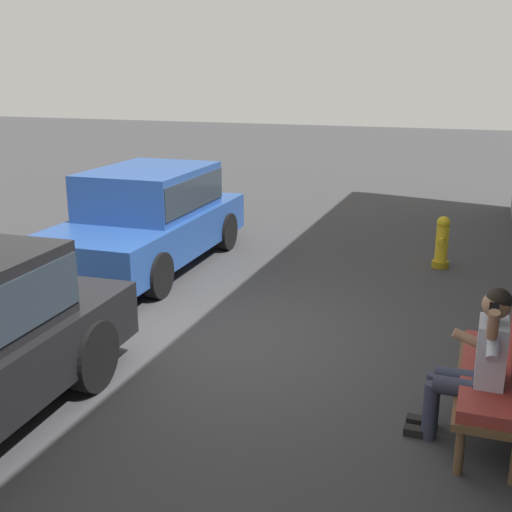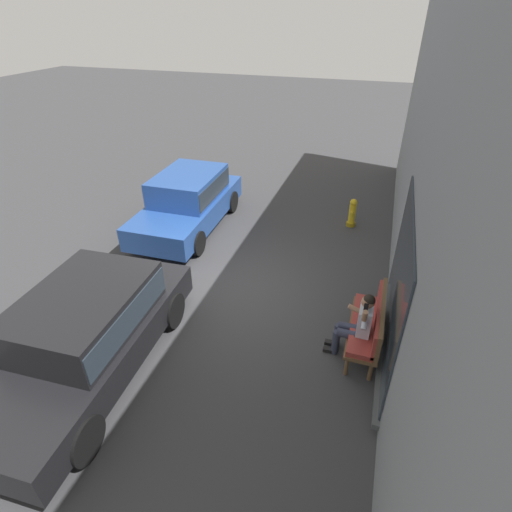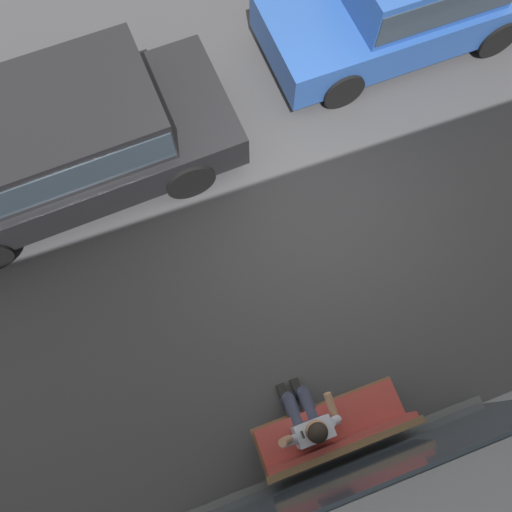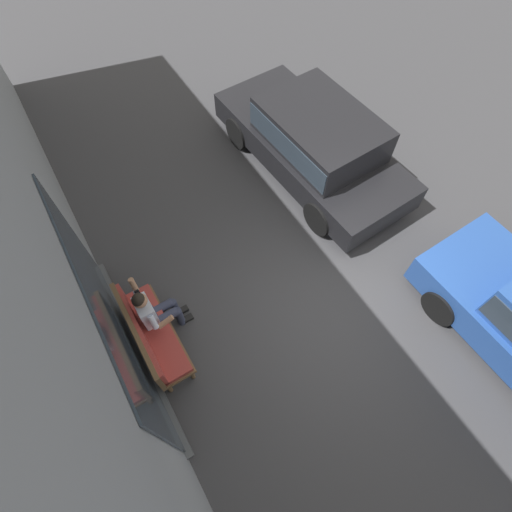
% 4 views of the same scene
% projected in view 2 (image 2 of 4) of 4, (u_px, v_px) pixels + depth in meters
% --- Properties ---
extents(ground_plane, '(60.00, 60.00, 0.00)m').
position_uv_depth(ground_plane, '(235.00, 289.00, 8.79)').
color(ground_plane, '#38383A').
extents(building_facade, '(18.00, 0.51, 5.99)m').
position_uv_depth(building_facade, '(431.00, 178.00, 6.31)').
color(building_facade, gray).
rests_on(building_facade, ground_plane).
extents(bench, '(1.70, 0.55, 1.00)m').
position_uv_depth(bench, '(371.00, 323.00, 7.01)').
color(bench, brown).
rests_on(bench, ground_plane).
extents(person_on_phone, '(0.73, 0.74, 1.33)m').
position_uv_depth(person_on_phone, '(358.00, 324.00, 6.80)').
color(person_on_phone, '#2D3347').
rests_on(person_on_phone, ground_plane).
extents(parked_car_near, '(4.17, 1.90, 1.51)m').
position_uv_depth(parked_car_near, '(188.00, 199.00, 10.87)').
color(parked_car_near, '#23478E').
rests_on(parked_car_near, ground_plane).
extents(parked_car_mid, '(4.57, 2.13, 1.48)m').
position_uv_depth(parked_car_mid, '(86.00, 329.00, 6.52)').
color(parked_car_mid, black).
rests_on(parked_car_mid, ground_plane).
extents(fire_hydrant, '(0.38, 0.26, 0.81)m').
position_uv_depth(fire_hydrant, '(352.00, 213.00, 11.10)').
color(fire_hydrant, olive).
rests_on(fire_hydrant, ground_plane).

